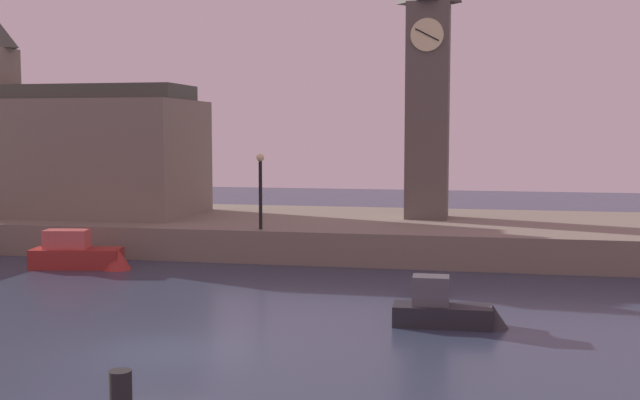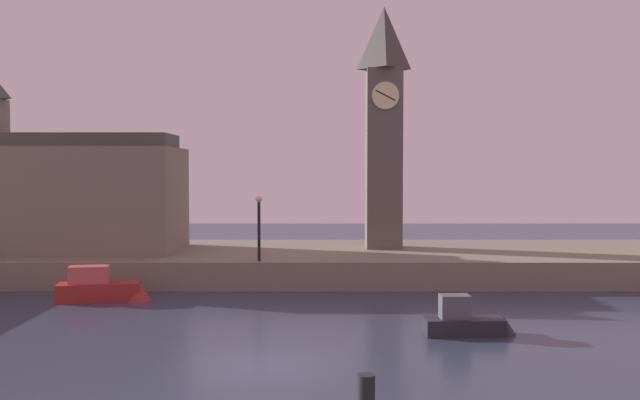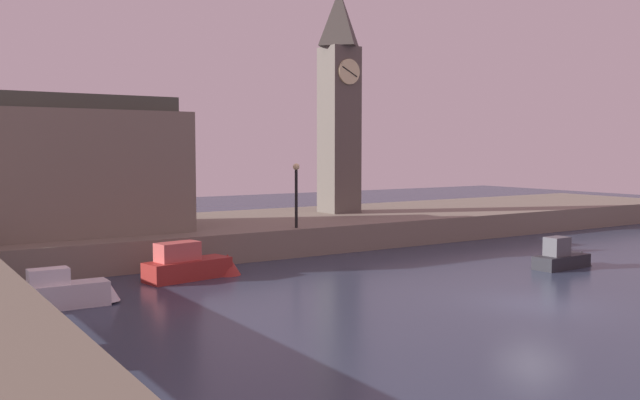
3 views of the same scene
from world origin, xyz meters
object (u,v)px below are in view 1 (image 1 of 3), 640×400
(streetlamp, at_px, (260,181))
(parliament_hall, at_px, (76,150))
(boat_barge_dark, at_px, (450,310))
(clock_tower, at_px, (428,69))
(boat_dinghy_red, at_px, (83,255))

(streetlamp, bearing_deg, parliament_hall, 157.91)
(streetlamp, height_order, boat_barge_dark, streetlamp)
(clock_tower, distance_m, parliament_hall, 19.28)
(clock_tower, bearing_deg, boat_barge_dark, -83.61)
(parliament_hall, xyz_separation_m, boat_dinghy_red, (4.52, -7.90, -4.35))
(boat_barge_dark, bearing_deg, parliament_hall, 143.97)
(clock_tower, distance_m, boat_dinghy_red, 19.10)
(boat_barge_dark, bearing_deg, streetlamp, 131.07)
(parliament_hall, height_order, streetlamp, parliament_hall)
(streetlamp, bearing_deg, boat_dinghy_red, -156.18)
(boat_dinghy_red, bearing_deg, clock_tower, 33.61)
(boat_barge_dark, bearing_deg, boat_dinghy_red, 156.22)
(streetlamp, distance_m, boat_dinghy_red, 8.41)
(clock_tower, relative_size, streetlamp, 4.25)
(clock_tower, distance_m, boat_barge_dark, 18.76)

